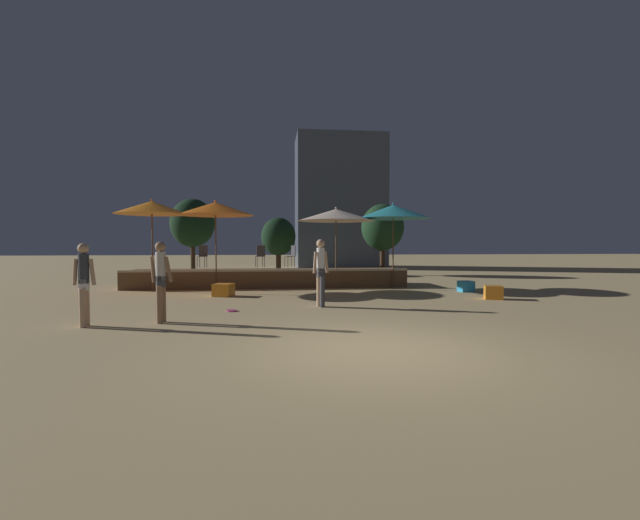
{
  "coord_description": "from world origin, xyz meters",
  "views": [
    {
      "loc": [
        -1.58,
        -6.69,
        1.7
      ],
      "look_at": [
        0.0,
        7.5,
        1.16
      ],
      "focal_mm": 24.0,
      "sensor_mm": 36.0,
      "label": 1
    }
  ],
  "objects_px": {
    "patio_umbrella_2": "(152,208)",
    "bistro_chair_0": "(292,254)",
    "background_tree_1": "(193,223)",
    "cube_seat_1": "(223,290)",
    "patio_umbrella_1": "(336,215)",
    "bistro_chair_1": "(203,254)",
    "bistro_chair_2": "(260,254)",
    "cube_seat_2": "(466,286)",
    "frisbee_disc": "(232,311)",
    "person_0": "(161,278)",
    "patio_umbrella_0": "(216,209)",
    "background_tree_2": "(383,228)",
    "person_2": "(321,269)",
    "person_1": "(84,281)",
    "cube_seat_0": "(493,292)",
    "patio_umbrella_3": "(393,212)",
    "background_tree_0": "(278,237)"
  },
  "relations": [
    {
      "from": "patio_umbrella_2",
      "to": "bistro_chair_0",
      "type": "height_order",
      "value": "patio_umbrella_2"
    },
    {
      "from": "patio_umbrella_2",
      "to": "background_tree_1",
      "type": "height_order",
      "value": "background_tree_1"
    },
    {
      "from": "patio_umbrella_2",
      "to": "cube_seat_1",
      "type": "height_order",
      "value": "patio_umbrella_2"
    },
    {
      "from": "patio_umbrella_1",
      "to": "bistro_chair_1",
      "type": "relative_size",
      "value": 3.47
    },
    {
      "from": "patio_umbrella_2",
      "to": "bistro_chair_2",
      "type": "height_order",
      "value": "patio_umbrella_2"
    },
    {
      "from": "cube_seat_2",
      "to": "frisbee_disc",
      "type": "distance_m",
      "value": 8.65
    },
    {
      "from": "frisbee_disc",
      "to": "person_0",
      "type": "bearing_deg",
      "value": -133.25
    },
    {
      "from": "patio_umbrella_0",
      "to": "background_tree_1",
      "type": "xyz_separation_m",
      "value": [
        -2.8,
        10.88,
        -0.02
      ]
    },
    {
      "from": "bistro_chair_0",
      "to": "background_tree_2",
      "type": "bearing_deg",
      "value": 112.16
    },
    {
      "from": "patio_umbrella_1",
      "to": "person_2",
      "type": "relative_size",
      "value": 1.71
    },
    {
      "from": "cube_seat_1",
      "to": "bistro_chair_0",
      "type": "distance_m",
      "value": 4.36
    },
    {
      "from": "bistro_chair_0",
      "to": "frisbee_disc",
      "type": "relative_size",
      "value": 3.37
    },
    {
      "from": "person_0",
      "to": "person_1",
      "type": "distance_m",
      "value": 1.48
    },
    {
      "from": "bistro_chair_2",
      "to": "background_tree_2",
      "type": "xyz_separation_m",
      "value": [
        6.5,
        5.21,
        1.31
      ]
    },
    {
      "from": "patio_umbrella_1",
      "to": "bistro_chair_0",
      "type": "height_order",
      "value": "patio_umbrella_1"
    },
    {
      "from": "cube_seat_0",
      "to": "cube_seat_2",
      "type": "distance_m",
      "value": 2.05
    },
    {
      "from": "person_2",
      "to": "person_1",
      "type": "bearing_deg",
      "value": 87.83
    },
    {
      "from": "cube_seat_2",
      "to": "person_2",
      "type": "height_order",
      "value": "person_2"
    },
    {
      "from": "patio_umbrella_3",
      "to": "person_1",
      "type": "distance_m",
      "value": 11.13
    },
    {
      "from": "patio_umbrella_2",
      "to": "cube_seat_2",
      "type": "xyz_separation_m",
      "value": [
        11.11,
        -1.33,
        -2.8
      ]
    },
    {
      "from": "patio_umbrella_1",
      "to": "bistro_chair_1",
      "type": "height_order",
      "value": "patio_umbrella_1"
    },
    {
      "from": "person_0",
      "to": "background_tree_1",
      "type": "relative_size",
      "value": 0.39
    },
    {
      "from": "patio_umbrella_2",
      "to": "bistro_chair_2",
      "type": "distance_m",
      "value": 4.55
    },
    {
      "from": "cube_seat_0",
      "to": "cube_seat_2",
      "type": "relative_size",
      "value": 1.39
    },
    {
      "from": "bistro_chair_2",
      "to": "background_tree_0",
      "type": "relative_size",
      "value": 0.28
    },
    {
      "from": "cube_seat_1",
      "to": "person_1",
      "type": "relative_size",
      "value": 0.42
    },
    {
      "from": "person_2",
      "to": "background_tree_1",
      "type": "height_order",
      "value": "background_tree_1"
    },
    {
      "from": "person_0",
      "to": "cube_seat_2",
      "type": "bearing_deg",
      "value": -51.6
    },
    {
      "from": "patio_umbrella_0",
      "to": "bistro_chair_1",
      "type": "height_order",
      "value": "patio_umbrella_0"
    },
    {
      "from": "person_2",
      "to": "bistro_chair_1",
      "type": "relative_size",
      "value": 2.03
    },
    {
      "from": "patio_umbrella_2",
      "to": "cube_seat_2",
      "type": "relative_size",
      "value": 6.97
    },
    {
      "from": "patio_umbrella_3",
      "to": "cube_seat_2",
      "type": "distance_m",
      "value": 3.88
    },
    {
      "from": "person_1",
      "to": "background_tree_0",
      "type": "height_order",
      "value": "background_tree_0"
    },
    {
      "from": "frisbee_disc",
      "to": "background_tree_0",
      "type": "relative_size",
      "value": 0.08
    },
    {
      "from": "patio_umbrella_0",
      "to": "frisbee_disc",
      "type": "relative_size",
      "value": 12.43
    },
    {
      "from": "patio_umbrella_3",
      "to": "bistro_chair_1",
      "type": "relative_size",
      "value": 3.66
    },
    {
      "from": "person_0",
      "to": "background_tree_0",
      "type": "relative_size",
      "value": 0.55
    },
    {
      "from": "cube_seat_2",
      "to": "patio_umbrella_3",
      "type": "bearing_deg",
      "value": 143.56
    },
    {
      "from": "patio_umbrella_0",
      "to": "bistro_chair_2",
      "type": "distance_m",
      "value": 2.8
    },
    {
      "from": "cube_seat_2",
      "to": "bistro_chair_0",
      "type": "height_order",
      "value": "bistro_chair_0"
    },
    {
      "from": "frisbee_disc",
      "to": "patio_umbrella_1",
      "type": "bearing_deg",
      "value": 57.15
    },
    {
      "from": "person_1",
      "to": "patio_umbrella_2",
      "type": "bearing_deg",
      "value": -176.4
    },
    {
      "from": "patio_umbrella_3",
      "to": "cube_seat_1",
      "type": "distance_m",
      "value": 7.1
    },
    {
      "from": "patio_umbrella_1",
      "to": "cube_seat_0",
      "type": "xyz_separation_m",
      "value": [
        4.34,
        -3.83,
        -2.6
      ]
    },
    {
      "from": "patio_umbrella_0",
      "to": "frisbee_disc",
      "type": "xyz_separation_m",
      "value": [
        1.05,
        -5.26,
        -2.98
      ]
    },
    {
      "from": "patio_umbrella_0",
      "to": "bistro_chair_2",
      "type": "xyz_separation_m",
      "value": [
        1.59,
        1.55,
        -1.71
      ]
    },
    {
      "from": "patio_umbrella_0",
      "to": "patio_umbrella_2",
      "type": "bearing_deg",
      "value": -170.83
    },
    {
      "from": "patio_umbrella_2",
      "to": "cube_seat_1",
      "type": "xyz_separation_m",
      "value": [
        2.67,
        -1.72,
        -2.79
      ]
    },
    {
      "from": "patio_umbrella_1",
      "to": "frisbee_disc",
      "type": "height_order",
      "value": "patio_umbrella_1"
    },
    {
      "from": "bistro_chair_0",
      "to": "bistro_chair_1",
      "type": "relative_size",
      "value": 1.0
    }
  ]
}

